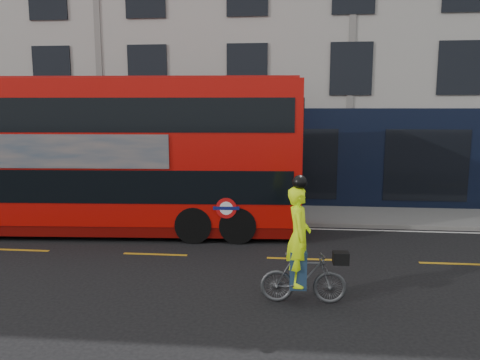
# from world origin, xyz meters

# --- Properties ---
(pavement) EXTENTS (60.00, 3.00, 0.12)m
(pavement) POSITION_xyz_m (0.00, 6.50, 0.06)
(pavement) COLOR slate
(pavement) RESTS_ON ground
(kerb) EXTENTS (60.00, 0.12, 0.13)m
(kerb) POSITION_xyz_m (0.00, 5.00, 0.07)
(kerb) COLOR slate
(kerb) RESTS_ON ground
(building_terrace) EXTENTS (50.00, 10.07, 15.00)m
(building_terrace) POSITION_xyz_m (0.00, 12.94, 7.49)
(building_terrace) COLOR #A3A099
(building_terrace) RESTS_ON ground
(road_edge_line) EXTENTS (58.00, 0.10, 0.01)m
(road_edge_line) POSITION_xyz_m (0.00, 4.70, 0.00)
(road_edge_line) COLOR silver
(road_edge_line) RESTS_ON ground
(lane_dashes) EXTENTS (58.00, 0.12, 0.01)m
(lane_dashes) POSITION_xyz_m (0.00, 1.50, 0.00)
(lane_dashes) COLOR #C18A16
(lane_dashes) RESTS_ON ground
(bus) EXTENTS (12.38, 3.54, 4.93)m
(bus) POSITION_xyz_m (1.94, 3.80, 2.53)
(bus) COLOR #B90B07
(bus) RESTS_ON ground
(cyclist) EXTENTS (1.82, 0.76, 2.70)m
(cyclist) POSITION_xyz_m (7.92, -1.36, 0.94)
(cyclist) COLOR #46484B
(cyclist) RESTS_ON ground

